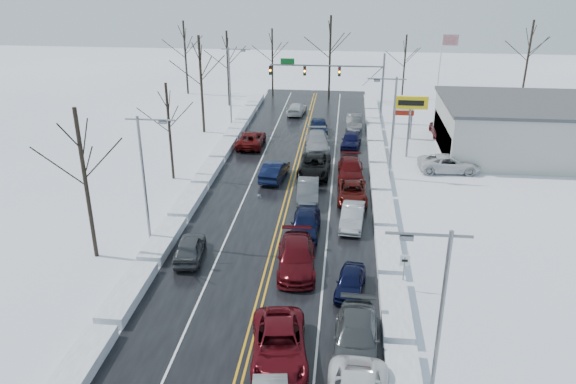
# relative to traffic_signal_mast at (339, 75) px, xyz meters

# --- Properties ---
(ground) EXTENTS (160.00, 160.00, 0.00)m
(ground) POSITION_rel_traffic_signal_mast_xyz_m (-3.45, -27.99, -5.48)
(ground) COLOR white
(ground) RESTS_ON ground
(road_surface) EXTENTS (14.00, 84.00, 0.01)m
(road_surface) POSITION_rel_traffic_signal_mast_xyz_m (-3.45, -25.99, -5.47)
(road_surface) COLOR black
(road_surface) RESTS_ON ground
(snow_bank_left) EXTENTS (1.59, 72.00, 0.67)m
(snow_bank_left) POSITION_rel_traffic_signal_mast_xyz_m (-11.05, -25.99, -5.48)
(snow_bank_left) COLOR white
(snow_bank_left) RESTS_ON ground
(snow_bank_right) EXTENTS (1.59, 72.00, 0.67)m
(snow_bank_right) POSITION_rel_traffic_signal_mast_xyz_m (4.15, -25.99, -5.48)
(snow_bank_right) COLOR white
(snow_bank_right) RESTS_ON ground
(traffic_signal_mast) EXTENTS (13.28, 0.39, 8.00)m
(traffic_signal_mast) POSITION_rel_traffic_signal_mast_xyz_m (0.00, 0.00, 0.00)
(traffic_signal_mast) COLOR slate
(traffic_signal_mast) RESTS_ON ground
(tires_plus_sign) EXTENTS (3.20, 0.34, 6.00)m
(tires_plus_sign) POSITION_rel_traffic_signal_mast_xyz_m (7.05, -12.00, -0.49)
(tires_plus_sign) COLOR slate
(tires_plus_sign) RESTS_ON ground
(used_vehicles_sign) EXTENTS (2.20, 0.22, 4.65)m
(used_vehicles_sign) POSITION_rel_traffic_signal_mast_xyz_m (7.05, -5.99, -2.16)
(used_vehicles_sign) COLOR slate
(used_vehicles_sign) RESTS_ON ground
(speed_limit_sign) EXTENTS (0.55, 0.09, 2.35)m
(speed_limit_sign) POSITION_rel_traffic_signal_mast_xyz_m (4.75, -35.99, -3.84)
(speed_limit_sign) COLOR slate
(speed_limit_sign) RESTS_ON ground
(flagpole) EXTENTS (1.87, 1.20, 10.00)m
(flagpole) POSITION_rel_traffic_signal_mast_xyz_m (11.72, 2.01, 0.45)
(flagpole) COLOR silver
(flagpole) RESTS_ON ground
(dealership_building) EXTENTS (20.40, 12.40, 5.30)m
(dealership_building) POSITION_rel_traffic_signal_mast_xyz_m (20.53, -9.99, -2.82)
(dealership_building) COLOR #A4A4A0
(dealership_building) RESTS_ON ground
(streetlight_se) EXTENTS (3.20, 0.25, 9.00)m
(streetlight_se) POSITION_rel_traffic_signal_mast_xyz_m (4.85, -45.99, -0.17)
(streetlight_se) COLOR slate
(streetlight_se) RESTS_ON ground
(streetlight_ne) EXTENTS (3.20, 0.25, 9.00)m
(streetlight_ne) POSITION_rel_traffic_signal_mast_xyz_m (4.85, -17.99, -0.17)
(streetlight_ne) COLOR slate
(streetlight_ne) RESTS_ON ground
(streetlight_sw) EXTENTS (3.20, 0.25, 9.00)m
(streetlight_sw) POSITION_rel_traffic_signal_mast_xyz_m (-11.74, -31.99, -0.17)
(streetlight_sw) COLOR slate
(streetlight_sw) RESTS_ON ground
(streetlight_nw) EXTENTS (3.20, 0.25, 9.00)m
(streetlight_nw) POSITION_rel_traffic_signal_mast_xyz_m (-11.74, -3.99, -0.17)
(streetlight_nw) COLOR slate
(streetlight_nw) RESTS_ON ground
(tree_left_b) EXTENTS (4.00, 4.00, 10.00)m
(tree_left_b) POSITION_rel_traffic_signal_mast_xyz_m (-14.95, -33.99, 1.51)
(tree_left_b) COLOR #2D231C
(tree_left_b) RESTS_ON ground
(tree_left_c) EXTENTS (3.40, 3.40, 8.50)m
(tree_left_c) POSITION_rel_traffic_signal_mast_xyz_m (-13.95, -19.99, 0.46)
(tree_left_c) COLOR #2D231C
(tree_left_c) RESTS_ON ground
(tree_left_d) EXTENTS (4.20, 4.20, 10.50)m
(tree_left_d) POSITION_rel_traffic_signal_mast_xyz_m (-14.65, -5.99, 1.86)
(tree_left_d) COLOR #2D231C
(tree_left_d) RESTS_ON ground
(tree_left_e) EXTENTS (3.80, 3.80, 9.50)m
(tree_left_e) POSITION_rel_traffic_signal_mast_xyz_m (-14.25, 6.01, 1.16)
(tree_left_e) COLOR #2D231C
(tree_left_e) RESTS_ON ground
(tree_far_a) EXTENTS (4.00, 4.00, 10.00)m
(tree_far_a) POSITION_rel_traffic_signal_mast_xyz_m (-21.45, 12.01, 1.51)
(tree_far_a) COLOR #2D231C
(tree_far_a) RESTS_ON ground
(tree_far_b) EXTENTS (3.60, 3.60, 9.00)m
(tree_far_b) POSITION_rel_traffic_signal_mast_xyz_m (-9.45, 13.01, 0.81)
(tree_far_b) COLOR #2D231C
(tree_far_b) RESTS_ON ground
(tree_far_c) EXTENTS (4.40, 4.40, 11.00)m
(tree_far_c) POSITION_rel_traffic_signal_mast_xyz_m (-1.45, 11.01, 2.21)
(tree_far_c) COLOR #2D231C
(tree_far_c) RESTS_ON ground
(tree_far_d) EXTENTS (3.40, 3.40, 8.50)m
(tree_far_d) POSITION_rel_traffic_signal_mast_xyz_m (8.55, 12.51, 0.46)
(tree_far_d) COLOR #2D231C
(tree_far_d) RESTS_ON ground
(tree_far_e) EXTENTS (4.20, 4.20, 10.50)m
(tree_far_e) POSITION_rel_traffic_signal_mast_xyz_m (24.55, 13.01, 1.86)
(tree_far_e) COLOR #2D231C
(tree_far_e) RESTS_ON ground
(queued_car_2) EXTENTS (3.41, 6.10, 1.61)m
(queued_car_2) POSITION_rel_traffic_signal_mast_xyz_m (-1.75, -42.81, -5.48)
(queued_car_2) COLOR #540B12
(queued_car_2) RESTS_ON ground
(queued_car_3) EXTENTS (2.83, 5.98, 1.68)m
(queued_car_3) POSITION_rel_traffic_signal_mast_xyz_m (-1.70, -34.25, -5.48)
(queued_car_3) COLOR #48090E
(queued_car_3) RESTS_ON ground
(queued_car_4) EXTENTS (2.05, 4.94, 1.67)m
(queued_car_4) POSITION_rel_traffic_signal_mast_xyz_m (-1.51, -29.40, -5.48)
(queued_car_4) COLOR black
(queued_car_4) RESTS_ON ground
(queued_car_5) EXTENTS (1.95, 4.95, 1.60)m
(queued_car_5) POSITION_rel_traffic_signal_mast_xyz_m (-1.76, -23.54, -5.48)
(queued_car_5) COLOR #44484A
(queued_car_5) RESTS_ON ground
(queued_car_6) EXTENTS (2.86, 5.94, 1.63)m
(queued_car_6) POSITION_rel_traffic_signal_mast_xyz_m (-1.63, -17.71, -5.48)
(queued_car_6) COLOR black
(queued_car_6) RESTS_ON ground
(queued_car_7) EXTENTS (2.93, 6.11, 1.72)m
(queued_car_7) POSITION_rel_traffic_signal_mast_xyz_m (-1.78, -10.79, -5.48)
(queued_car_7) COLOR gray
(queued_car_7) RESTS_ON ground
(queued_car_8) EXTENTS (2.21, 4.70, 1.55)m
(queued_car_8) POSITION_rel_traffic_signal_mast_xyz_m (-1.89, -5.08, -5.48)
(queued_car_8) COLOR black
(queued_car_8) RESTS_ON ground
(queued_car_11) EXTENTS (2.45, 5.62, 1.61)m
(queued_car_11) POSITION_rel_traffic_signal_mast_xyz_m (1.99, -41.80, -5.48)
(queued_car_11) COLOR #3D4041
(queued_car_11) RESTS_ON ground
(queued_car_12) EXTENTS (2.08, 4.08, 1.33)m
(queued_car_12) POSITION_rel_traffic_signal_mast_xyz_m (1.68, -36.50, -5.48)
(queued_car_12) COLOR black
(queued_car_12) RESTS_ON ground
(queued_car_13) EXTENTS (1.92, 4.63, 1.49)m
(queued_car_13) POSITION_rel_traffic_signal_mast_xyz_m (1.79, -27.75, -5.48)
(queued_car_13) COLOR #97999F
(queued_car_13) RESTS_ON ground
(queued_car_14) EXTENTS (2.44, 5.13, 1.41)m
(queued_car_14) POSITION_rel_traffic_signal_mast_xyz_m (1.77, -23.15, -5.48)
(queued_car_14) COLOR #430B09
(queued_car_14) RESTS_ON ground
(queued_car_15) EXTENTS (2.31, 5.51, 1.59)m
(queued_car_15) POSITION_rel_traffic_signal_mast_xyz_m (1.60, -18.16, -5.48)
(queued_car_15) COLOR #44090A
(queued_car_15) RESTS_ON ground
(queued_car_16) EXTENTS (2.26, 4.71, 1.55)m
(queued_car_16) POSITION_rel_traffic_signal_mast_xyz_m (1.63, -9.61, -5.48)
(queued_car_16) COLOR black
(queued_car_16) RESTS_ON ground
(queued_car_17) EXTENTS (1.87, 5.09, 1.67)m
(queued_car_17) POSITION_rel_traffic_signal_mast_xyz_m (1.97, -3.35, -5.48)
(queued_car_17) COLOR #393B3E
(queued_car_17) RESTS_ON ground
(oncoming_car_0) EXTENTS (2.32, 5.02, 1.59)m
(oncoming_car_0) POSITION_rel_traffic_signal_mast_xyz_m (-5.02, -19.19, -5.48)
(oncoming_car_0) COLOR black
(oncoming_car_0) RESTS_ON ground
(oncoming_car_1) EXTENTS (2.56, 5.49, 1.52)m
(oncoming_car_1) POSITION_rel_traffic_signal_mast_xyz_m (-8.59, -10.30, -5.48)
(oncoming_car_1) COLOR #530B0B
(oncoming_car_1) RESTS_ON ground
(oncoming_car_2) EXTENTS (2.38, 4.90, 1.37)m
(oncoming_car_2) POSITION_rel_traffic_signal_mast_xyz_m (-5.08, 2.63, -5.48)
(oncoming_car_2) COLOR silver
(oncoming_car_2) RESTS_ON ground
(oncoming_car_3) EXTENTS (2.22, 4.52, 1.48)m
(oncoming_car_3) POSITION_rel_traffic_signal_mast_xyz_m (-8.74, -33.59, -5.48)
(oncoming_car_3) COLOR #3F4144
(oncoming_car_3) RESTS_ON ground
(parked_car_0) EXTENTS (5.76, 2.93, 1.56)m
(parked_car_0) POSITION_rel_traffic_signal_mast_xyz_m (10.53, -15.69, -5.48)
(parked_car_0) COLOR silver
(parked_car_0) RESTS_ON ground
(parked_car_1) EXTENTS (2.53, 4.96, 1.38)m
(parked_car_1) POSITION_rel_traffic_signal_mast_xyz_m (13.73, -11.91, -5.48)
(parked_car_1) COLOR #434648
(parked_car_1) RESTS_ON ground
(parked_car_2) EXTENTS (2.14, 5.08, 1.72)m
(parked_car_2) POSITION_rel_traffic_signal_mast_xyz_m (11.38, -4.50, -5.48)
(parked_car_2) COLOR #460909
(parked_car_2) RESTS_ON ground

